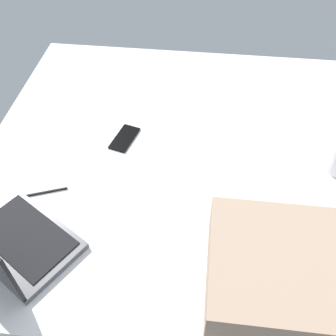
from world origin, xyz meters
The scene contains 5 objects.
bed_mattress centered at (0.00, 0.00, 9.00)cm, with size 180.00×140.00×18.00cm, color white.
laptop centered at (62.82, 46.58, 22.41)cm, with size 40.17×36.95×23.00cm.
cell_phone centered at (39.73, -4.73, 18.40)cm, with size 6.80×14.00×0.80cm, color black.
pillow centered at (-19.79, 48.00, 24.50)cm, with size 52.00×36.00×13.00cm, color tan.
charger_cable centered at (62.07, 24.75, 18.30)cm, with size 17.00×0.60×0.60cm, color black.
Camera 1 is at (10.80, 101.48, 118.91)cm, focal length 41.79 mm.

